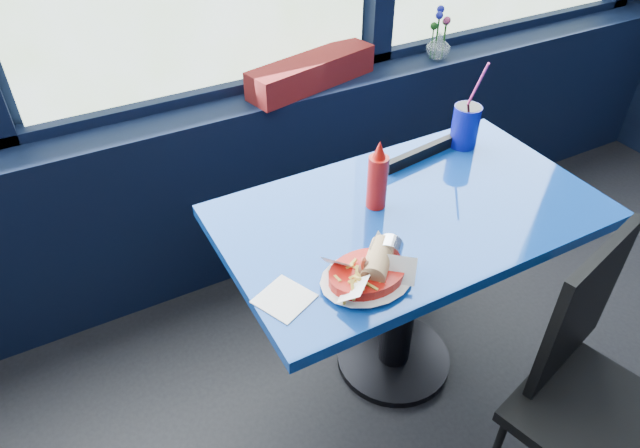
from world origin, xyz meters
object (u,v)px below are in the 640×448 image
at_px(chair_near_front, 590,377).
at_px(chair_near_back, 402,208).
at_px(near_table, 406,253).
at_px(food_basket, 369,272).
at_px(soda_cup, 465,125).
at_px(flower_vase, 439,43).
at_px(planter_box, 312,72).
at_px(ketchup_bottle, 377,178).

distance_m(chair_near_front, chair_near_back, 0.96).
xyz_separation_m(near_table, chair_near_back, (0.23, 0.33, -0.11)).
height_order(chair_near_front, food_basket, chair_near_front).
height_order(near_table, food_basket, food_basket).
bearing_deg(soda_cup, flower_vase, 60.56).
bearing_deg(planter_box, food_basket, -123.39).
height_order(chair_near_front, flower_vase, flower_vase).
bearing_deg(chair_near_back, food_basket, 37.94).
bearing_deg(food_basket, flower_vase, 25.34).
relative_size(flower_vase, food_basket, 0.81).
xyz_separation_m(chair_near_front, chair_near_back, (0.04, 0.95, -0.06)).
xyz_separation_m(chair_near_back, soda_cup, (0.17, -0.10, 0.38)).
relative_size(chair_near_back, flower_vase, 3.45).
relative_size(chair_near_back, planter_box, 1.36).
distance_m(flower_vase, soda_cup, 0.69).
distance_m(near_table, chair_near_back, 0.42).
bearing_deg(food_basket, chair_near_back, 25.94).
xyz_separation_m(chair_near_back, flower_vase, (0.50, 0.50, 0.41)).
bearing_deg(ketchup_bottle, soda_cup, 18.29).
relative_size(near_table, chair_near_front, 1.34).
bearing_deg(chair_near_back, flower_vase, -143.28).
bearing_deg(flower_vase, planter_box, 178.22).
bearing_deg(chair_near_front, planter_box, 78.56).
distance_m(chair_near_back, food_basket, 0.81).
relative_size(chair_near_front, food_basket, 3.17).
distance_m(ketchup_bottle, soda_cup, 0.51).
bearing_deg(soda_cup, near_table, -149.34).
distance_m(near_table, chair_near_front, 0.65).
bearing_deg(chair_near_front, soda_cup, 61.43).
xyz_separation_m(planter_box, flower_vase, (0.63, -0.02, 0.01)).
distance_m(chair_near_back, ketchup_bottle, 0.57).
bearing_deg(food_basket, near_table, 14.90).
xyz_separation_m(chair_near_front, food_basket, (-0.47, 0.42, 0.26)).
relative_size(chair_near_front, chair_near_back, 1.13).
xyz_separation_m(near_table, soda_cup, (0.39, 0.23, 0.26)).
bearing_deg(flower_vase, chair_near_back, -135.27).
bearing_deg(near_table, food_basket, -145.08).
relative_size(flower_vase, ketchup_bottle, 0.98).
xyz_separation_m(planter_box, food_basket, (-0.38, -1.05, -0.08)).
bearing_deg(chair_near_front, ketchup_bottle, 96.40).
distance_m(planter_box, food_basket, 1.12).
xyz_separation_m(flower_vase, food_basket, (-1.02, -1.03, -0.09)).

